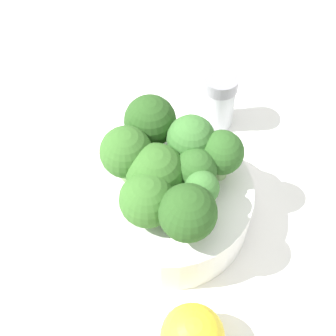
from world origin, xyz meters
The scene contains 15 objects.
ground_plane centered at (0.00, 0.00, 0.00)m, with size 3.00×3.00×0.00m, color white.
bowl centered at (0.00, 0.00, 0.03)m, with size 0.17×0.17×0.05m, color white.
broccoli_floret_0 centered at (-0.02, 0.03, 0.09)m, with size 0.03×0.03×0.05m.
broccoli_floret_1 centered at (0.01, 0.00, 0.08)m, with size 0.06×0.06×0.06m.
broccoli_floret_2 centered at (-0.02, 0.01, 0.09)m, with size 0.04×0.04×0.05m.
broccoli_floret_3 centered at (0.03, 0.03, 0.08)m, with size 0.05×0.05×0.06m.
broccoli_floret_4 centered at (0.00, -0.06, 0.09)m, with size 0.05×0.05×0.07m.
broccoli_floret_5 centered at (-0.03, -0.02, 0.09)m, with size 0.05×0.05×0.06m.
broccoli_floret_6 centered at (-0.05, 0.00, 0.09)m, with size 0.04×0.04×0.06m.
broccoli_floret_7 centered at (0.00, 0.06, 0.09)m, with size 0.05×0.05×0.06m.
broccoli_floret_8 centered at (0.03, -0.03, 0.09)m, with size 0.05×0.05×0.07m.
pepper_shaker centered at (-0.10, -0.11, 0.04)m, with size 0.04×0.04×0.07m.
lemon_wedge centered at (0.02, 0.14, 0.03)m, with size 0.06×0.06×0.06m, color yellow.
almond_crumb_0 centered at (0.04, 0.12, 0.00)m, with size 0.01×0.00×0.01m, color tan.
almond_crumb_1 centered at (0.04, 0.11, 0.00)m, with size 0.01×0.01×0.01m, color tan.
Camera 1 is at (0.08, 0.25, 0.44)m, focal length 50.00 mm.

